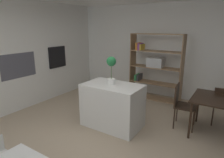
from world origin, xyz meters
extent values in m
plane|color=tan|center=(0.00, 0.00, 0.00)|extent=(9.10, 9.10, 0.00)
cube|color=white|center=(0.00, 2.95, 1.36)|extent=(6.62, 0.06, 2.71)
cube|color=silver|center=(-2.91, 0.00, 1.36)|extent=(0.67, 5.37, 2.71)
cube|color=#4C4C56|center=(-2.57, -0.02, 1.14)|extent=(0.01, 0.91, 0.60)
cube|color=black|center=(-2.56, 1.20, 1.20)|extent=(0.04, 0.60, 0.61)
cylinder|color=#B7BABC|center=(-2.59, 1.20, 1.45)|extent=(0.02, 0.48, 0.02)
cube|color=silver|center=(-0.18, 0.49, 0.46)|extent=(1.20, 0.73, 0.91)
cylinder|color=white|center=(-0.23, 0.52, 0.97)|extent=(0.16, 0.16, 0.11)
cylinder|color=#476633|center=(-0.23, 0.52, 1.17)|extent=(0.01, 0.01, 0.28)
sphere|color=#1F6A36|center=(-0.23, 0.52, 1.38)|extent=(0.19, 0.19, 0.19)
cube|color=#997551|center=(-0.74, 2.53, 0.94)|extent=(0.02, 0.37, 1.88)
cube|color=#997551|center=(0.71, 2.53, 0.94)|extent=(0.02, 0.37, 1.88)
cube|color=#997551|center=(-0.02, 2.53, 1.86)|extent=(1.47, 0.37, 0.02)
cube|color=#997551|center=(-0.02, 2.53, 0.01)|extent=(1.47, 0.37, 0.02)
cube|color=#997551|center=(-0.02, 2.53, 0.48)|extent=(1.43, 0.37, 0.02)
cube|color=#997551|center=(-0.02, 2.53, 0.94)|extent=(1.43, 0.37, 0.02)
cube|color=#997551|center=(-0.02, 2.53, 1.40)|extent=(1.43, 0.37, 0.02)
cube|color=#338E4C|center=(-0.59, 2.53, 0.58)|extent=(0.05, 0.31, 0.17)
cube|color=#38383D|center=(-0.50, 2.53, 0.58)|extent=(0.05, 0.31, 0.19)
cube|color=orange|center=(-0.58, 2.53, 1.51)|extent=(0.05, 0.31, 0.20)
cube|color=#8E4793|center=(-0.51, 2.53, 1.50)|extent=(0.05, 0.31, 0.19)
cube|color=gold|center=(-0.46, 2.53, 1.49)|extent=(0.03, 0.31, 0.17)
cube|color=#B7BABC|center=(-0.03, 2.53, 1.08)|extent=(0.44, 0.32, 0.26)
cube|color=silver|center=(-0.68, -1.60, 0.31)|extent=(0.30, 0.30, 0.02)
cube|color=black|center=(1.79, 1.25, 0.74)|extent=(1.07, 0.92, 0.03)
cylinder|color=black|center=(1.31, 0.84, 0.36)|extent=(0.04, 0.04, 0.73)
cylinder|color=black|center=(1.31, 1.65, 0.36)|extent=(0.04, 0.04, 0.73)
cube|color=black|center=(1.13, 1.25, 0.47)|extent=(0.47, 0.48, 0.03)
cube|color=black|center=(0.94, 1.22, 0.69)|extent=(0.08, 0.43, 0.43)
cylinder|color=black|center=(1.33, 1.08, 0.23)|extent=(0.03, 0.03, 0.45)
cylinder|color=black|center=(1.29, 1.45, 0.23)|extent=(0.03, 0.03, 0.45)
cylinder|color=black|center=(0.97, 1.04, 0.23)|extent=(0.03, 0.03, 0.45)
cylinder|color=black|center=(0.93, 1.41, 0.23)|extent=(0.03, 0.03, 0.45)
cube|color=black|center=(1.79, 1.83, 0.46)|extent=(0.43, 0.47, 0.03)
cylinder|color=black|center=(1.61, 2.01, 0.22)|extent=(0.03, 0.03, 0.44)
cylinder|color=black|center=(1.62, 1.62, 0.22)|extent=(0.03, 0.03, 0.44)
camera|label=1|loc=(1.87, -2.72, 2.05)|focal=31.21mm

